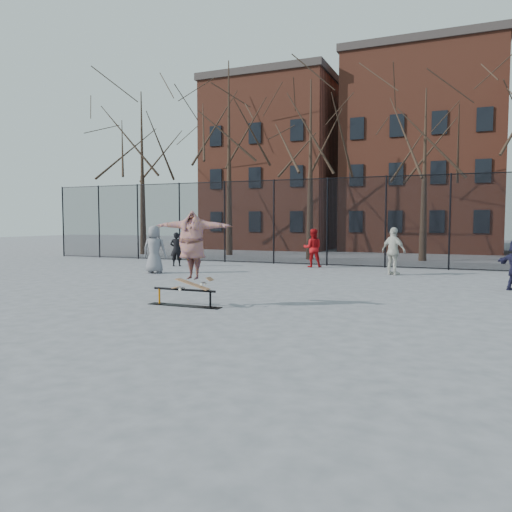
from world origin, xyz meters
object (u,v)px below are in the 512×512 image
at_px(bystander_grey, 154,249).
at_px(bystander_red, 313,248).
at_px(skater, 192,250).
at_px(bystander_black, 176,249).
at_px(skateboard, 193,287).
at_px(bystander_white, 394,251).
at_px(skate_rail, 184,299).

bearing_deg(bystander_grey, bystander_red, -151.53).
xyz_separation_m(skater, bystander_black, (-6.08, 9.01, -0.57)).
height_order(skateboard, bystander_black, bystander_black).
relative_size(skater, bystander_red, 1.18).
height_order(skateboard, bystander_grey, bystander_grey).
relative_size(bystander_grey, bystander_white, 1.03).
bearing_deg(skater, bystander_black, 120.62).
distance_m(bystander_black, bystander_white, 9.51).
bearing_deg(skater, bystander_grey, 127.36).
xyz_separation_m(skate_rail, skater, (0.23, 0.00, 1.18)).
relative_size(skate_rail, bystander_black, 1.24).
distance_m(bystander_black, bystander_red, 6.11).
distance_m(skateboard, bystander_black, 10.87).
height_order(bystander_black, bystander_white, bystander_white).
xyz_separation_m(skate_rail, bystander_grey, (-5.00, 6.07, 0.77)).
bearing_deg(bystander_white, skater, 100.25).
bearing_deg(bystander_grey, bystander_white, -177.20).
relative_size(skater, bystander_grey, 1.07).
relative_size(bystander_grey, bystander_black, 1.21).
height_order(bystander_grey, bystander_white, bystander_grey).
xyz_separation_m(skate_rail, bystander_black, (-5.85, 9.01, 0.60)).
height_order(bystander_red, bystander_white, bystander_white).
bearing_deg(skate_rail, skater, 0.00).
bearing_deg(skateboard, bystander_grey, 130.76).
distance_m(skate_rail, bystander_grey, 7.90).
relative_size(skate_rail, skateboard, 2.03).
xyz_separation_m(skate_rail, bystander_red, (-0.06, 10.95, 0.68)).
xyz_separation_m(skateboard, bystander_white, (3.43, 9.05, 0.43)).
relative_size(skater, bystander_black, 1.30).
bearing_deg(bystander_white, skate_rail, 98.99).
bearing_deg(bystander_black, skateboard, 102.94).
relative_size(skateboard, bystander_white, 0.52).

